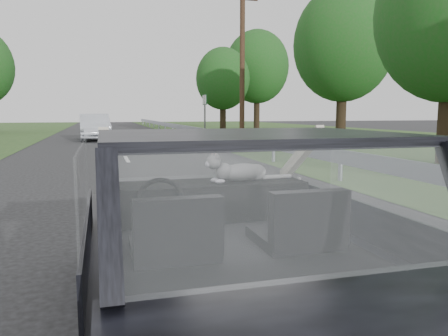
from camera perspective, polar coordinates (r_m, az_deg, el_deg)
subject_car at (r=2.97m, az=0.46°, el=-8.98°), size 1.80×4.00×1.45m
dashboard at (r=3.53m, az=-2.38°, el=-4.28°), size 1.58×0.45×0.30m
driver_seat at (r=2.57m, az=-6.38°, el=-8.03°), size 0.50×0.72×0.42m
passenger_seat at (r=2.81m, az=10.07°, el=-6.78°), size 0.50×0.72×0.42m
steering_wheel at (r=3.16m, az=-8.23°, el=-4.42°), size 0.36×0.36×0.04m
cat at (r=3.55m, az=2.33°, el=-0.41°), size 0.59×0.28×0.25m
guardrail at (r=13.75m, az=6.05°, el=3.17°), size 0.05×90.00×0.32m
other_car at (r=25.64m, az=-16.53°, el=5.16°), size 1.99×4.58×1.48m
highway_sign at (r=27.56m, az=-2.52°, el=6.80°), size 0.11×1.06×2.66m
utility_pole at (r=23.60m, az=2.40°, el=13.46°), size 0.29×0.29×8.20m
tree_1 at (r=23.74m, az=15.24°, el=12.58°), size 5.26×5.26×7.70m
tree_2 at (r=35.29m, az=-0.14°, el=10.02°), size 5.65×5.65×6.49m
tree_3 at (r=40.51m, az=4.33°, el=11.22°), size 6.20×6.20×8.70m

